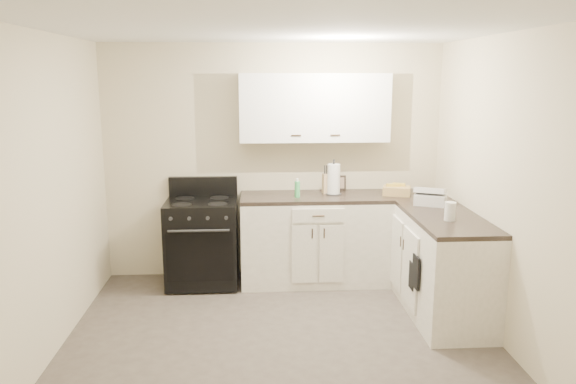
{
  "coord_description": "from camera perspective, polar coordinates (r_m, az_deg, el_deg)",
  "views": [
    {
      "loc": [
        -0.21,
        -4.2,
        2.17
      ],
      "look_at": [
        0.1,
        0.85,
        1.11
      ],
      "focal_mm": 35.0,
      "sensor_mm": 36.0,
      "label": 1
    }
  ],
  "objects": [
    {
      "name": "wall_front",
      "position": [
        2.57,
        1.41,
        -9.14
      ],
      "size": [
        3.6,
        0.0,
        3.6
      ],
      "primitive_type": "plane",
      "rotation": [
        -1.57,
        0.0,
        0.0
      ],
      "color": "beige",
      "rests_on": "ground"
    },
    {
      "name": "stove",
      "position": [
        5.95,
        -8.69,
        -5.06
      ],
      "size": [
        0.73,
        0.62,
        0.88
      ],
      "primitive_type": "cube",
      "color": "black",
      "rests_on": "floor"
    },
    {
      "name": "base_cabinets_right",
      "position": [
        5.6,
        14.53,
        -6.5
      ],
      "size": [
        0.6,
        1.9,
        0.9
      ],
      "primitive_type": "cube",
      "color": "white",
      "rests_on": "floor"
    },
    {
      "name": "wall_back",
      "position": [
        6.07,
        -1.52,
        3.06
      ],
      "size": [
        3.6,
        0.0,
        3.6
      ],
      "primitive_type": "plane",
      "rotation": [
        1.57,
        0.0,
        0.0
      ],
      "color": "beige",
      "rests_on": "ground"
    },
    {
      "name": "floor",
      "position": [
        4.73,
        -0.61,
        -15.53
      ],
      "size": [
        3.6,
        3.6,
        0.0
      ],
      "primitive_type": "plane",
      "color": "#473F38",
      "rests_on": "ground"
    },
    {
      "name": "wall_right",
      "position": [
        4.74,
        21.63,
        -0.24
      ],
      "size": [
        0.0,
        3.6,
        3.6
      ],
      "primitive_type": "plane",
      "rotation": [
        1.57,
        0.0,
        -1.57
      ],
      "color": "beige",
      "rests_on": "ground"
    },
    {
      "name": "oven_mitt_far",
      "position": [
        5.14,
        12.48,
        -8.31
      ],
      "size": [
        0.02,
        0.14,
        0.24
      ],
      "primitive_type": "cube",
      "color": "black",
      "rests_on": "base_cabinets_right"
    },
    {
      "name": "knife_block",
      "position": [
        5.95,
        4.02,
        0.86
      ],
      "size": [
        0.11,
        0.1,
        0.21
      ],
      "primitive_type": "cube",
      "rotation": [
        0.0,
        0.0,
        0.13
      ],
      "color": "tan",
      "rests_on": "countertop_back"
    },
    {
      "name": "countertop_grill",
      "position": [
        5.62,
        14.27,
        -0.67
      ],
      "size": [
        0.37,
        0.36,
        0.11
      ],
      "primitive_type": "cube",
      "rotation": [
        0.0,
        0.0,
        -0.42
      ],
      "color": "silver",
      "rests_on": "countertop_right"
    },
    {
      "name": "ceiling",
      "position": [
        4.21,
        -0.69,
        16.29
      ],
      "size": [
        3.6,
        3.6,
        0.0
      ],
      "primitive_type": "plane",
      "color": "white",
      "rests_on": "wall_back"
    },
    {
      "name": "glass_jar",
      "position": [
        5.03,
        16.14,
        -1.89
      ],
      "size": [
        0.11,
        0.11,
        0.16
      ],
      "primitive_type": "cylinder",
      "rotation": [
        0.0,
        0.0,
        -0.12
      ],
      "color": "silver",
      "rests_on": "countertop_right"
    },
    {
      "name": "base_cabinets_back",
      "position": [
        5.98,
        2.72,
        -4.93
      ],
      "size": [
        1.55,
        0.6,
        0.9
      ],
      "primitive_type": "cube",
      "color": "white",
      "rests_on": "floor"
    },
    {
      "name": "paper_towel",
      "position": [
        5.9,
        4.66,
        1.29
      ],
      "size": [
        0.17,
        0.17,
        0.32
      ],
      "primitive_type": "cylinder",
      "rotation": [
        0.0,
        0.0,
        -0.36
      ],
      "color": "white",
      "rests_on": "countertop_back"
    },
    {
      "name": "soap_bottle",
      "position": [
        5.75,
        0.95,
        0.28
      ],
      "size": [
        0.07,
        0.07,
        0.17
      ],
      "primitive_type": "cylinder",
      "rotation": [
        0.0,
        0.0,
        -0.34
      ],
      "color": "#46B660",
      "rests_on": "countertop_back"
    },
    {
      "name": "countertop_right",
      "position": [
        5.47,
        14.79,
        -1.81
      ],
      "size": [
        0.6,
        1.9,
        0.04
      ],
      "primitive_type": "cube",
      "color": "black",
      "rests_on": "base_cabinets_right"
    },
    {
      "name": "wicker_basket",
      "position": [
        5.96,
        10.98,
        0.12
      ],
      "size": [
        0.32,
        0.26,
        0.09
      ],
      "primitive_type": "cube",
      "rotation": [
        0.0,
        0.0,
        -0.3
      ],
      "color": "tan",
      "rests_on": "countertop_right"
    },
    {
      "name": "wall_left",
      "position": [
        4.58,
        -23.77,
        -0.81
      ],
      "size": [
        0.0,
        3.6,
        3.6
      ],
      "primitive_type": "plane",
      "rotation": [
        1.57,
        0.0,
        1.57
      ],
      "color": "beige",
      "rests_on": "ground"
    },
    {
      "name": "countertop_back",
      "position": [
        5.86,
        2.76,
        -0.53
      ],
      "size": [
        1.55,
        0.6,
        0.04
      ],
      "primitive_type": "cube",
      "color": "black",
      "rests_on": "base_cabinets_back"
    },
    {
      "name": "picture_frame",
      "position": [
        6.13,
        5.29,
        0.93
      ],
      "size": [
        0.13,
        0.04,
        0.16
      ],
      "primitive_type": "cube",
      "rotation": [
        -0.14,
        0.0,
        -0.0
      ],
      "color": "black",
      "rests_on": "countertop_back"
    },
    {
      "name": "upper_cabinets",
      "position": [
        5.89,
        2.69,
        8.56
      ],
      "size": [
        1.55,
        0.3,
        0.7
      ],
      "primitive_type": "cube",
      "color": "white",
      "rests_on": "wall_back"
    },
    {
      "name": "oven_mitt_near",
      "position": [
        5.01,
        12.88,
        -7.93
      ],
      "size": [
        0.02,
        0.17,
        0.29
      ],
      "primitive_type": "cube",
      "color": "black",
      "rests_on": "base_cabinets_right"
    }
  ]
}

